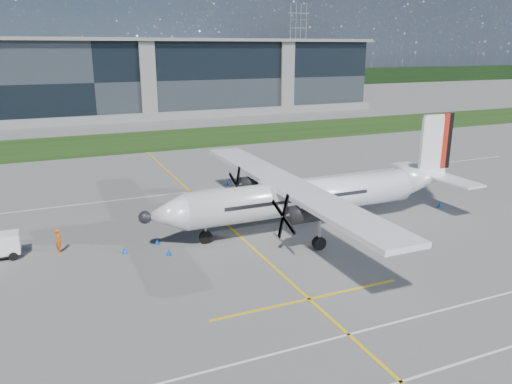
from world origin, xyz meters
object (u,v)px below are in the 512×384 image
(safety_cone_nose_port, at_px, (169,252))
(safety_cone_nose_stbd, at_px, (157,241))
(pylon_east, at_px, (298,44))
(safety_cone_fwd, at_px, (125,250))
(turboprop_aircraft, at_px, (315,176))
(safety_cone_tail, at_px, (440,204))
(safety_cone_stbdwing, at_px, (228,183))
(ground_crew_person, at_px, (59,239))

(safety_cone_nose_port, bearing_deg, safety_cone_nose_stbd, 97.16)
(pylon_east, height_order, safety_cone_fwd, pylon_east)
(turboprop_aircraft, height_order, safety_cone_nose_stbd, turboprop_aircraft)
(pylon_east, distance_m, safety_cone_fwd, 171.63)
(safety_cone_tail, relative_size, safety_cone_nose_port, 1.00)
(turboprop_aircraft, distance_m, safety_cone_tail, 13.56)
(turboprop_aircraft, relative_size, safety_cone_nose_port, 56.10)
(safety_cone_stbdwing, bearing_deg, safety_cone_fwd, -132.91)
(pylon_east, xyz_separation_m, turboprop_aircraft, (-75.78, -145.57, -10.79))
(safety_cone_stbdwing, distance_m, safety_cone_tail, 20.75)
(safety_cone_fwd, height_order, safety_cone_nose_port, same)
(safety_cone_stbdwing, height_order, safety_cone_tail, same)
(ground_crew_person, bearing_deg, safety_cone_fwd, -108.12)
(ground_crew_person, height_order, safety_cone_nose_port, ground_crew_person)
(turboprop_aircraft, height_order, safety_cone_tail, turboprop_aircraft)
(safety_cone_fwd, bearing_deg, safety_cone_stbdwing, 47.09)
(turboprop_aircraft, height_order, safety_cone_nose_port, turboprop_aircraft)
(safety_cone_tail, xyz_separation_m, safety_cone_nose_stbd, (-25.31, 1.34, 0.00))
(safety_cone_fwd, xyz_separation_m, safety_cone_nose_port, (2.74, -1.60, 0.00))
(safety_cone_tail, distance_m, safety_cone_nose_stbd, 25.35)
(safety_cone_nose_port, bearing_deg, safety_cone_stbdwing, 56.81)
(pylon_east, xyz_separation_m, safety_cone_stbdwing, (-77.79, -131.30, -14.75))
(turboprop_aircraft, height_order, ground_crew_person, turboprop_aircraft)
(ground_crew_person, bearing_deg, safety_cone_stbdwing, -48.45)
(safety_cone_tail, bearing_deg, safety_cone_stbdwing, 136.20)
(safety_cone_tail, relative_size, safety_cone_nose_stbd, 1.00)
(ground_crew_person, relative_size, safety_cone_fwd, 4.01)
(turboprop_aircraft, relative_size, safety_cone_stbdwing, 56.10)
(ground_crew_person, distance_m, safety_cone_nose_stbd, 6.74)
(safety_cone_fwd, relative_size, safety_cone_stbdwing, 1.00)
(safety_cone_stbdwing, xyz_separation_m, safety_cone_nose_port, (-10.04, -15.35, 0.00))
(ground_crew_person, bearing_deg, safety_cone_nose_stbd, -93.64)
(ground_crew_person, distance_m, safety_cone_nose_port, 7.76)
(pylon_east, relative_size, safety_cone_nose_port, 60.00)
(pylon_east, height_order, turboprop_aircraft, pylon_east)
(safety_cone_fwd, bearing_deg, safety_cone_nose_port, -30.38)
(turboprop_aircraft, relative_size, ground_crew_person, 14.01)
(pylon_east, distance_m, safety_cone_nose_port, 171.57)
(pylon_east, xyz_separation_m, safety_cone_tail, (-62.81, -145.66, -14.75))
(safety_cone_fwd, distance_m, safety_cone_nose_stbd, 2.55)
(safety_cone_stbdwing, distance_m, safety_cone_nose_stbd, 16.63)
(safety_cone_stbdwing, bearing_deg, turboprop_aircraft, -82.00)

